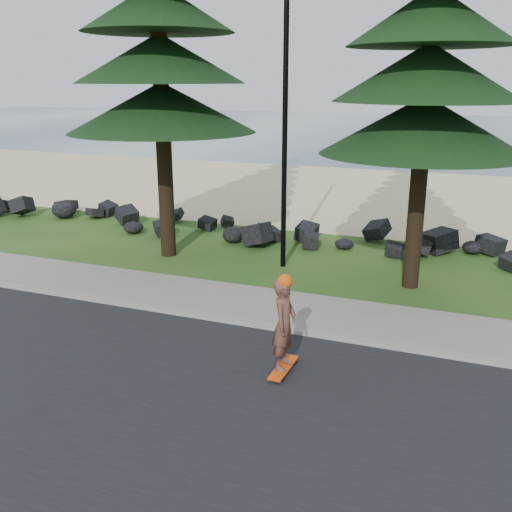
% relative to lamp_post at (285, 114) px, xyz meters
% --- Properties ---
extents(ground, '(160.00, 160.00, 0.00)m').
position_rel_lamp_post_xyz_m(ground, '(0.00, -3.20, -4.13)').
color(ground, '#1F4616').
rests_on(ground, ground).
extents(road, '(160.00, 7.00, 0.02)m').
position_rel_lamp_post_xyz_m(road, '(0.00, -7.70, -4.12)').
color(road, black).
rests_on(road, ground).
extents(kerb, '(160.00, 0.20, 0.10)m').
position_rel_lamp_post_xyz_m(kerb, '(0.00, -4.10, -4.08)').
color(kerb, gray).
rests_on(kerb, ground).
extents(sidewalk, '(160.00, 2.00, 0.08)m').
position_rel_lamp_post_xyz_m(sidewalk, '(0.00, -3.00, -4.09)').
color(sidewalk, gray).
rests_on(sidewalk, ground).
extents(beach_sand, '(160.00, 15.00, 0.01)m').
position_rel_lamp_post_xyz_m(beach_sand, '(0.00, 11.30, -4.13)').
color(beach_sand, beige).
rests_on(beach_sand, ground).
extents(ocean, '(160.00, 58.00, 0.01)m').
position_rel_lamp_post_xyz_m(ocean, '(0.00, 47.80, -4.13)').
color(ocean, '#364D67').
rests_on(ocean, ground).
extents(seawall_boulders, '(60.00, 2.40, 1.10)m').
position_rel_lamp_post_xyz_m(seawall_boulders, '(0.00, 2.40, -4.13)').
color(seawall_boulders, black).
rests_on(seawall_boulders, ground).
extents(lamp_post, '(0.25, 0.14, 8.14)m').
position_rel_lamp_post_xyz_m(lamp_post, '(0.00, 0.00, 0.00)').
color(lamp_post, black).
rests_on(lamp_post, ground).
extents(skateboarder, '(0.41, 0.99, 1.83)m').
position_rel_lamp_post_xyz_m(skateboarder, '(1.93, -5.74, -3.21)').
color(skateboarder, '#DE470D').
rests_on(skateboarder, ground).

